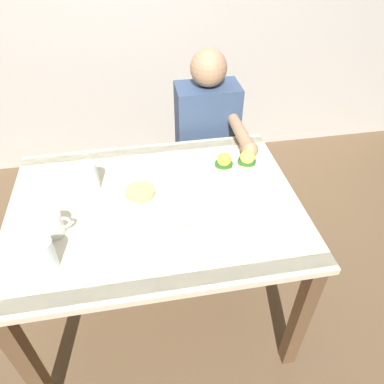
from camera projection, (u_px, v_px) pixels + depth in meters
The scene contains 10 objects.
ground_plane at pixel (164, 303), 1.99m from camera, with size 6.00×6.00×0.00m, color brown.
dining_table at pixel (157, 222), 1.57m from camera, with size 1.20×0.90×0.74m.
eggs_benedict_plate at pixel (236, 163), 1.68m from camera, with size 0.27×0.27×0.09m.
fruit_bowl at pixel (190, 229), 1.35m from camera, with size 0.12×0.12×0.06m.
coffee_mug at pixel (53, 224), 1.34m from camera, with size 0.11×0.08×0.09m.
fork at pixel (238, 248), 1.32m from camera, with size 0.10×0.14×0.00m.
water_glass_near at pixel (89, 178), 1.54m from camera, with size 0.08×0.08×0.13m.
water_glass_far at pixel (45, 256), 1.22m from camera, with size 0.07×0.07×0.12m.
side_plate at pixel (141, 194), 1.53m from camera, with size 0.20×0.20×0.04m.
diner_person at pixel (208, 138), 2.06m from camera, with size 0.34×0.54×1.14m.
Camera 1 is at (-0.04, -1.12, 1.75)m, focal length 33.85 mm.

